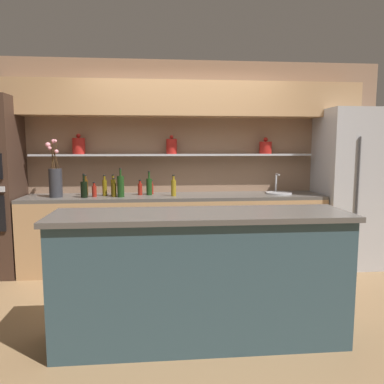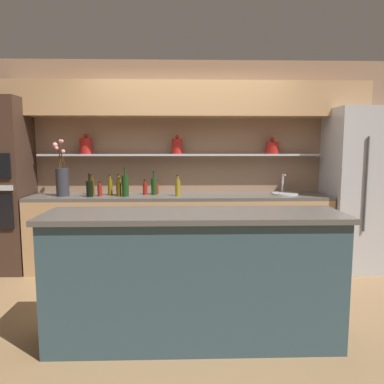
{
  "view_description": "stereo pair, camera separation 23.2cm",
  "coord_description": "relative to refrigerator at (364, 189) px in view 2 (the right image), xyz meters",
  "views": [
    {
      "loc": [
        -0.33,
        -3.32,
        1.52
      ],
      "look_at": [
        0.01,
        0.35,
        1.07
      ],
      "focal_mm": 35.0,
      "sensor_mm": 36.0,
      "label": 1
    },
    {
      "loc": [
        -0.1,
        -3.33,
        1.52
      ],
      "look_at": [
        0.01,
        0.35,
        1.07
      ],
      "focal_mm": 35.0,
      "sensor_mm": 36.0,
      "label": 2
    }
  ],
  "objects": [
    {
      "name": "ground_plane",
      "position": [
        -2.16,
        -1.2,
        -0.99
      ],
      "size": [
        12.0,
        12.0,
        0.0
      ],
      "primitive_type": "plane",
      "color": "olive"
    },
    {
      "name": "back_wall_unit",
      "position": [
        -2.17,
        0.33,
        0.56
      ],
      "size": [
        5.2,
        0.44,
        2.6
      ],
      "color": "#937056",
      "rests_on": "ground_plane"
    },
    {
      "name": "back_counter_unit",
      "position": [
        -2.28,
        0.04,
        -0.53
      ],
      "size": [
        3.64,
        0.62,
        0.92
      ],
      "color": "tan",
      "rests_on": "ground_plane"
    },
    {
      "name": "island_counter",
      "position": [
        -2.16,
        -1.74,
        -0.47
      ],
      "size": [
        2.27,
        0.61,
        1.02
      ],
      "color": "#334C56",
      "rests_on": "ground_plane"
    },
    {
      "name": "refrigerator",
      "position": [
        0.0,
        0.0,
        0.0
      ],
      "size": [
        0.87,
        0.73,
        1.97
      ],
      "color": "#B7B7BC",
      "rests_on": "ground_plane"
    },
    {
      "name": "oven_tower",
      "position": [
        -4.44,
        0.04,
        0.06
      ],
      "size": [
        0.64,
        0.64,
        2.09
      ],
      "color": "#3D281E",
      "rests_on": "ground_plane"
    },
    {
      "name": "flower_vase",
      "position": [
        -3.69,
        -0.01,
        0.13
      ],
      "size": [
        0.17,
        0.17,
        0.68
      ],
      "color": "#2D2D33",
      "rests_on": "back_counter_unit"
    },
    {
      "name": "sink_fixture",
      "position": [
        -0.97,
        0.05,
        -0.05
      ],
      "size": [
        0.32,
        0.32,
        0.25
      ],
      "color": "#B7B7BC",
      "rests_on": "back_counter_unit"
    },
    {
      "name": "bottle_oil_0",
      "position": [
        -3.03,
        0.07,
        0.04
      ],
      "size": [
        0.06,
        0.06,
        0.26
      ],
      "color": "brown",
      "rests_on": "back_counter_unit"
    },
    {
      "name": "bottle_oil_1",
      "position": [
        -3.13,
        0.05,
        0.04
      ],
      "size": [
        0.06,
        0.06,
        0.25
      ],
      "color": "brown",
      "rests_on": "back_counter_unit"
    },
    {
      "name": "bottle_wine_2",
      "position": [
        -2.6,
        0.08,
        0.04
      ],
      "size": [
        0.07,
        0.07,
        0.3
      ],
      "color": "#193814",
      "rests_on": "back_counter_unit"
    },
    {
      "name": "bottle_sauce_3",
      "position": [
        -2.71,
        0.09,
        0.01
      ],
      "size": [
        0.05,
        0.05,
        0.19
      ],
      "color": "maroon",
      "rests_on": "back_counter_unit"
    },
    {
      "name": "bottle_oil_4",
      "position": [
        -2.94,
        0.1,
        0.02
      ],
      "size": [
        0.05,
        0.05,
        0.21
      ],
      "color": "olive",
      "rests_on": "back_counter_unit"
    },
    {
      "name": "bottle_wine_5",
      "position": [
        -3.35,
        -0.08,
        0.03
      ],
      "size": [
        0.08,
        0.08,
        0.28
      ],
      "color": "black",
      "rests_on": "back_counter_unit"
    },
    {
      "name": "bottle_oil_6",
      "position": [
        -2.3,
        -0.05,
        0.04
      ],
      "size": [
        0.06,
        0.06,
        0.26
      ],
      "color": "olive",
      "rests_on": "back_counter_unit"
    },
    {
      "name": "bottle_wine_7",
      "position": [
        -2.93,
        -0.08,
        0.06
      ],
      "size": [
        0.08,
        0.08,
        0.34
      ],
      "color": "#193814",
      "rests_on": "back_counter_unit"
    },
    {
      "name": "bottle_sauce_8",
      "position": [
        -3.24,
        -0.03,
        0.01
      ],
      "size": [
        0.05,
        0.05,
        0.18
      ],
      "color": "maroon",
      "rests_on": "back_counter_unit"
    },
    {
      "name": "bottle_spirit_9",
      "position": [
        -3.37,
        0.12,
        0.04
      ],
      "size": [
        0.06,
        0.06,
        0.25
      ],
      "color": "#4C2D0C",
      "rests_on": "back_counter_unit"
    },
    {
      "name": "bottle_oil_10",
      "position": [
        -3.01,
        -0.05,
        0.02
      ],
      "size": [
        0.06,
        0.06,
        0.23
      ],
      "color": "#47380A",
      "rests_on": "back_counter_unit"
    },
    {
      "name": "bottle_sauce_11",
      "position": [
        -2.57,
        0.15,
        0.01
      ],
      "size": [
        0.05,
        0.05,
        0.18
      ],
      "color": "maroon",
      "rests_on": "back_counter_unit"
    }
  ]
}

